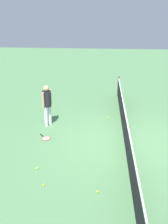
{
  "coord_description": "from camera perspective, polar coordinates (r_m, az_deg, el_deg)",
  "views": [
    {
      "loc": [
        7.86,
        -0.89,
        4.61
      ],
      "look_at": [
        -0.6,
        -1.51,
        0.9
      ],
      "focal_mm": 40.2,
      "sensor_mm": 36.0,
      "label": 1
    }
  ],
  "objects": [
    {
      "name": "player_near_side",
      "position": [
        9.98,
        -8.42,
        2.2
      ],
      "size": [
        0.5,
        0.46,
        1.7
      ],
      "color": "white",
      "rests_on": "ground_plane"
    },
    {
      "name": "court_net",
      "position": [
        8.91,
        9.45,
        -4.18
      ],
      "size": [
        10.09,
        0.09,
        1.07
      ],
      "color": "#4C4C51",
      "rests_on": "ground_plane"
    },
    {
      "name": "tennis_ball_by_net",
      "position": [
        6.94,
        3.07,
        -17.66
      ],
      "size": [
        0.07,
        0.07,
        0.07
      ],
      "primitive_type": "sphere",
      "color": "#C6E033",
      "rests_on": "ground_plane"
    },
    {
      "name": "tennis_ball_midcourt",
      "position": [
        7.22,
        -9.22,
        -16.09
      ],
      "size": [
        0.07,
        0.07,
        0.07
      ],
      "primitive_type": "sphere",
      "color": "#C6E033",
      "rests_on": "ground_plane"
    },
    {
      "name": "tennis_ball_stray_left",
      "position": [
        7.86,
        -10.61,
        -12.47
      ],
      "size": [
        0.07,
        0.07,
        0.07
      ],
      "primitive_type": "sphere",
      "color": "#C6E033",
      "rests_on": "ground_plane"
    },
    {
      "name": "ground_plane",
      "position": [
        9.15,
        9.24,
        -6.95
      ],
      "size": [
        40.0,
        40.0,
        0.0
      ],
      "primitive_type": "plane",
      "color": "#4C7A4C"
    },
    {
      "name": "tennis_ball_baseline",
      "position": [
        10.91,
        5.41,
        -1.3
      ],
      "size": [
        0.07,
        0.07,
        0.07
      ],
      "primitive_type": "sphere",
      "color": "#C6E033",
      "rests_on": "ground_plane"
    },
    {
      "name": "tennis_ball_near_player",
      "position": [
        11.9,
        -9.14,
        0.7
      ],
      "size": [
        0.07,
        0.07,
        0.07
      ],
      "primitive_type": "sphere",
      "color": "#C6E033",
      "rests_on": "ground_plane"
    },
    {
      "name": "tennis_racket_near_player",
      "position": [
        9.41,
        -8.74,
        -5.91
      ],
      "size": [
        0.55,
        0.52,
        0.03
      ],
      "color": "red",
      "rests_on": "ground_plane"
    }
  ]
}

